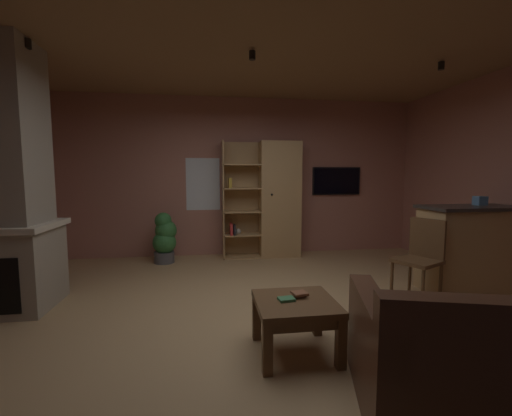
% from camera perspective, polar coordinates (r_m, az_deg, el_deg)
% --- Properties ---
extents(floor, '(6.38, 5.35, 0.02)m').
position_cam_1_polar(floor, '(3.53, 0.98, -18.07)').
color(floor, tan).
rests_on(floor, ground).
extents(wall_back, '(6.50, 0.06, 2.75)m').
position_cam_1_polar(wall_back, '(5.91, -3.21, 5.32)').
color(wall_back, '#AD7060').
rests_on(wall_back, ground).
extents(ceiling, '(6.38, 5.35, 0.02)m').
position_cam_1_polar(ceiling, '(3.50, 1.07, 28.38)').
color(ceiling, '#8E6B47').
extents(window_pane_back, '(0.58, 0.01, 0.90)m').
position_cam_1_polar(window_pane_back, '(5.86, -9.12, 4.07)').
color(window_pane_back, white).
extents(stone_fireplace, '(1.01, 0.84, 2.75)m').
position_cam_1_polar(stone_fireplace, '(4.30, -37.80, 2.28)').
color(stone_fireplace, gray).
rests_on(stone_fireplace, ground).
extents(bookshelf_cabinet, '(1.33, 0.41, 1.98)m').
position_cam_1_polar(bookshelf_cabinet, '(5.75, 3.18, 1.36)').
color(bookshelf_cabinet, tan).
rests_on(bookshelf_cabinet, ground).
extents(kitchen_bar_counter, '(1.38, 0.59, 1.04)m').
position_cam_1_polar(kitchen_bar_counter, '(4.90, 33.83, -5.71)').
color(kitchen_bar_counter, tan).
rests_on(kitchen_bar_counter, ground).
extents(tissue_box, '(0.13, 0.13, 0.11)m').
position_cam_1_polar(tissue_box, '(4.93, 34.12, 1.05)').
color(tissue_box, '#598CBF').
rests_on(tissue_box, kitchen_bar_counter).
extents(leather_couch, '(1.76, 1.35, 0.84)m').
position_cam_1_polar(leather_couch, '(2.52, 36.65, -21.40)').
color(leather_couch, '#4C2D1E').
rests_on(leather_couch, ground).
extents(coffee_table, '(0.62, 0.60, 0.43)m').
position_cam_1_polar(coffee_table, '(2.75, 6.81, -17.19)').
color(coffee_table, brown).
rests_on(coffee_table, ground).
extents(table_book_0, '(0.14, 0.11, 0.02)m').
position_cam_1_polar(table_book_0, '(2.71, 5.25, -15.34)').
color(table_book_0, '#387247').
rests_on(table_book_0, coffee_table).
extents(table_book_1, '(0.13, 0.13, 0.02)m').
position_cam_1_polar(table_book_1, '(2.78, 7.53, -14.34)').
color(table_book_1, brown).
rests_on(table_book_1, coffee_table).
extents(dining_chair, '(0.56, 0.56, 0.92)m').
position_cam_1_polar(dining_chair, '(4.18, 26.53, -7.10)').
color(dining_chair, brown).
rests_on(dining_chair, ground).
extents(potted_floor_plant, '(0.38, 0.38, 0.82)m').
position_cam_1_polar(potted_floor_plant, '(5.55, -15.44, -4.94)').
color(potted_floor_plant, '#4C4C51').
rests_on(potted_floor_plant, ground).
extents(wall_mounted_tv, '(0.89, 0.06, 0.50)m').
position_cam_1_polar(wall_mounted_tv, '(6.28, 13.64, 4.54)').
color(wall_mounted_tv, black).
extents(track_light_spot_0, '(0.07, 0.07, 0.09)m').
position_cam_1_polar(track_light_spot_0, '(4.22, -34.64, 22.24)').
color(track_light_spot_0, black).
extents(track_light_spot_1, '(0.07, 0.07, 0.09)m').
position_cam_1_polar(track_light_spot_1, '(3.88, -0.65, 24.78)').
color(track_light_spot_1, black).
extents(track_light_spot_2, '(0.07, 0.07, 0.09)m').
position_cam_1_polar(track_light_spot_2, '(4.73, 29.25, 20.56)').
color(track_light_spot_2, black).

